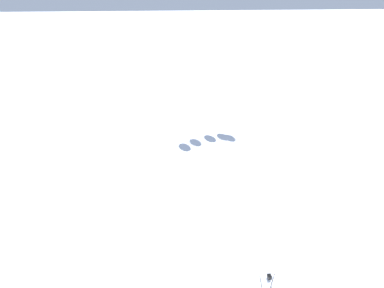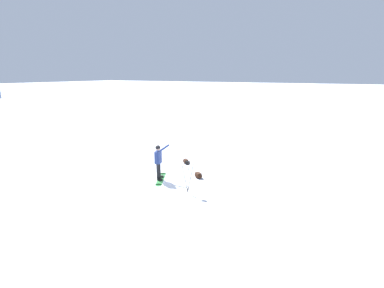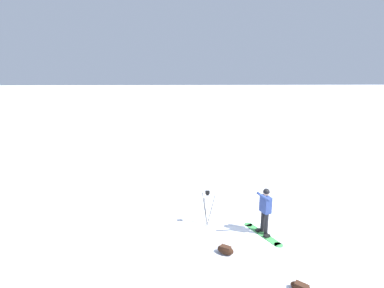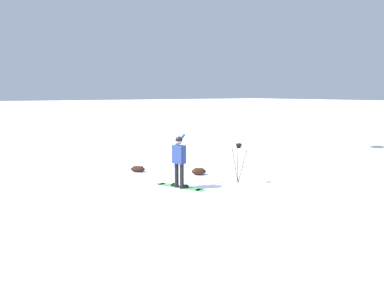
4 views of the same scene
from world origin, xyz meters
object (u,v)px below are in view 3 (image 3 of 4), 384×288
Objects in this scene: gear_bag_large at (226,250)px; camera_tripod at (207,201)px; snowboard at (263,234)px; gear_bag_small at (301,288)px; snowboarder at (265,206)px.

camera_tripod reaches higher than gear_bag_large.
gear_bag_small is (2.83, 0.22, 0.10)m from snowboard.
snowboarder reaches higher than gear_bag_small.
snowboard is at bearing 124.97° from gear_bag_large.
snowboard is 2.84m from gear_bag_small.
gear_bag_large is 0.45× the size of camera_tripod.
snowboard is 2.30m from camera_tripod.
snowboarder is 1.25× the size of camera_tripod.
camera_tripod is at bearing -166.94° from gear_bag_large.
gear_bag_small is (2.91, 0.16, -0.94)m from snowboarder.
camera_tripod is at bearing -148.76° from gear_bag_small.
snowboard is at bearing -175.61° from gear_bag_small.
camera_tripod is (-0.73, -1.94, 0.98)m from snowboard.
camera_tripod is (-0.65, -2.00, -0.06)m from snowboarder.
camera_tripod reaches higher than gear_bag_small.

